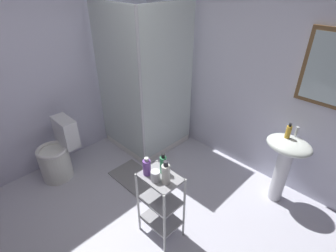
# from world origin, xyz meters

# --- Properties ---
(ground_plane) EXTENTS (4.20, 4.20, 0.02)m
(ground_plane) POSITION_xyz_m (0.00, 0.00, -0.01)
(ground_plane) COLOR silver
(wall_back) EXTENTS (4.20, 0.14, 2.50)m
(wall_back) POSITION_xyz_m (0.01, 1.85, 1.25)
(wall_back) COLOR silver
(wall_back) RESTS_ON ground_plane
(wall_left) EXTENTS (0.10, 4.20, 2.50)m
(wall_left) POSITION_xyz_m (-1.85, 0.00, 1.25)
(wall_left) COLOR silver
(wall_left) RESTS_ON ground_plane
(shower_stall) EXTENTS (0.92, 0.92, 2.00)m
(shower_stall) POSITION_xyz_m (-1.20, 1.18, 0.46)
(shower_stall) COLOR white
(shower_stall) RESTS_ON ground_plane
(pedestal_sink) EXTENTS (0.46, 0.37, 0.81)m
(pedestal_sink) POSITION_xyz_m (0.66, 1.52, 0.58)
(pedestal_sink) COLOR white
(pedestal_sink) RESTS_ON ground_plane
(sink_faucet) EXTENTS (0.03, 0.03, 0.10)m
(sink_faucet) POSITION_xyz_m (0.66, 1.64, 0.86)
(sink_faucet) COLOR silver
(sink_faucet) RESTS_ON pedestal_sink
(toilet) EXTENTS (0.37, 0.49, 0.76)m
(toilet) POSITION_xyz_m (-1.48, -0.03, 0.31)
(toilet) COLOR white
(toilet) RESTS_ON ground_plane
(storage_cart) EXTENTS (0.38, 0.28, 0.74)m
(storage_cart) POSITION_xyz_m (0.06, 0.26, 0.44)
(storage_cart) COLOR silver
(storage_cart) RESTS_ON ground_plane
(hand_soap_bottle) EXTENTS (0.05, 0.05, 0.17)m
(hand_soap_bottle) POSITION_xyz_m (0.61, 1.53, 0.88)
(hand_soap_bottle) COLOR gold
(hand_soap_bottle) RESTS_ON pedestal_sink
(body_wash_bottle_green) EXTENTS (0.06, 0.06, 0.20)m
(body_wash_bottle_green) POSITION_xyz_m (0.03, 0.32, 0.83)
(body_wash_bottle_green) COLOR #3B9561
(body_wash_bottle_green) RESTS_ON storage_cart
(lotion_bottle_white) EXTENTS (0.07, 0.07, 0.22)m
(lotion_bottle_white) POSITION_xyz_m (0.14, 0.25, 0.84)
(lotion_bottle_white) COLOR white
(lotion_bottle_white) RESTS_ON storage_cart
(conditioner_bottle_purple) EXTENTS (0.07, 0.07, 0.18)m
(conditioner_bottle_purple) POSITION_xyz_m (-0.05, 0.21, 0.82)
(conditioner_bottle_purple) COLOR purple
(conditioner_bottle_purple) RESTS_ON storage_cart
(rinse_cup) EXTENTS (0.08, 0.08, 0.10)m
(rinse_cup) POSITION_xyz_m (0.06, 0.21, 0.79)
(rinse_cup) COLOR silver
(rinse_cup) RESTS_ON storage_cart
(bath_mat) EXTENTS (0.60, 0.40, 0.02)m
(bath_mat) POSITION_xyz_m (-0.77, 0.58, 0.01)
(bath_mat) COLOR gray
(bath_mat) RESTS_ON ground_plane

